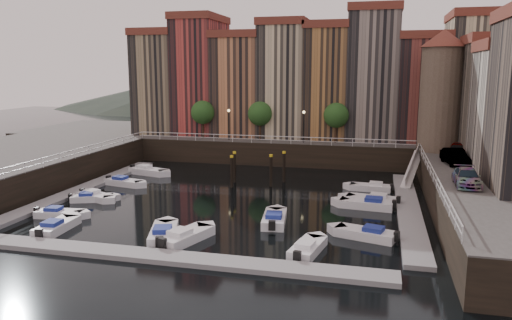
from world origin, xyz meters
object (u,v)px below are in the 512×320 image
(car_a, at_px, (458,151))
(car_c, at_px, (467,179))
(gangway, at_px, (413,167))
(corner_tower, at_px, (441,89))
(boat_left_1, at_px, (91,198))
(car_b, at_px, (455,158))
(boat_left_2, at_px, (95,196))
(mooring_pilings, at_px, (255,170))
(boat_left_0, at_px, (59,213))

(car_a, distance_m, car_c, 13.87)
(gangway, xyz_separation_m, car_c, (3.31, -13.61, 1.78))
(corner_tower, xyz_separation_m, boat_left_1, (-33.03, -19.43, -9.88))
(corner_tower, xyz_separation_m, car_b, (0.76, -8.76, -6.40))
(car_a, relative_size, car_b, 0.97)
(car_b, bearing_deg, car_a, 69.24)
(boat_left_2, relative_size, car_a, 0.93)
(mooring_pilings, height_order, boat_left_2, mooring_pilings)
(boat_left_2, distance_m, car_a, 37.68)
(boat_left_1, xyz_separation_m, car_a, (34.65, 15.13, 3.48))
(mooring_pilings, distance_m, boat_left_1, 17.20)
(boat_left_1, bearing_deg, car_a, 2.59)
(boat_left_0, bearing_deg, corner_tower, 29.96)
(gangway, bearing_deg, boat_left_0, -145.81)
(boat_left_2, bearing_deg, gangway, 46.56)
(boat_left_1, distance_m, car_b, 35.60)
(boat_left_2, height_order, car_a, car_a)
(car_b, xyz_separation_m, car_c, (-0.34, -9.35, -0.10))
(mooring_pilings, bearing_deg, boat_left_0, -129.93)
(mooring_pilings, relative_size, boat_left_1, 1.36)
(car_b, bearing_deg, corner_tower, 85.18)
(car_b, bearing_deg, car_c, -101.87)
(boat_left_2, xyz_separation_m, car_a, (34.58, 14.54, 3.47))
(boat_left_0, relative_size, car_c, 0.90)
(car_c, bearing_deg, gangway, 105.00)
(corner_tower, xyz_separation_m, car_a, (1.63, -4.29, -6.39))
(boat_left_0, distance_m, boat_left_2, 5.95)
(boat_left_2, distance_m, car_c, 33.55)
(gangway, xyz_separation_m, car_b, (3.66, -4.26, 1.88))
(mooring_pilings, bearing_deg, gangway, 14.90)
(boat_left_0, bearing_deg, boat_left_1, 85.62)
(gangway, height_order, boat_left_0, gangway)
(gangway, distance_m, car_b, 5.92)
(gangway, height_order, boat_left_1, gangway)
(mooring_pilings, xyz_separation_m, boat_left_0, (-13.29, -15.88, -1.32))
(car_b, distance_m, car_c, 9.35)
(boat_left_1, distance_m, car_c, 33.64)
(car_a, xyz_separation_m, car_b, (-0.87, -4.47, -0.01))
(mooring_pilings, bearing_deg, boat_left_2, -143.63)
(car_a, xyz_separation_m, car_c, (-1.21, -13.81, -0.10))
(corner_tower, bearing_deg, car_b, -85.06)
(boat_left_2, distance_m, car_b, 35.36)
(corner_tower, bearing_deg, boat_left_0, -142.89)
(gangway, bearing_deg, boat_left_1, -153.64)
(mooring_pilings, relative_size, car_b, 1.18)
(boat_left_0, height_order, car_b, car_b)
(mooring_pilings, xyz_separation_m, car_a, (21.10, 4.62, 2.15))
(corner_tower, bearing_deg, mooring_pilings, -155.41)
(car_b, bearing_deg, boat_left_2, -173.13)
(corner_tower, height_order, car_b, corner_tower)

